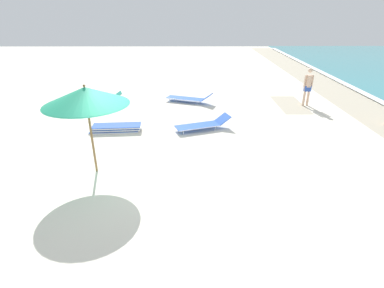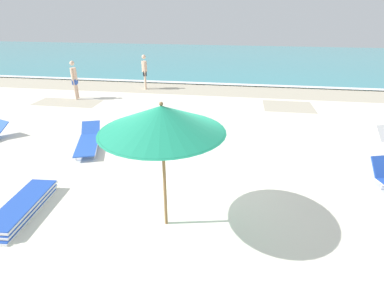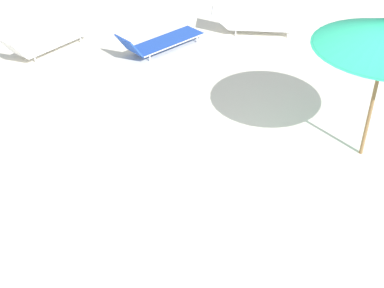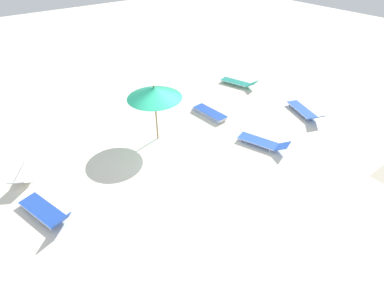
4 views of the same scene
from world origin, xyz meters
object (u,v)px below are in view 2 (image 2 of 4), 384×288
at_px(beach_umbrella, 162,119).
at_px(beachgoer_shoreline_child, 74,78).
at_px(sun_lounger_beside_umbrella, 88,141).
at_px(beachgoer_wading_adult, 145,70).
at_px(lounger_stack, 22,208).

height_order(beach_umbrella, beachgoer_shoreline_child, beach_umbrella).
bearing_deg(sun_lounger_beside_umbrella, beachgoer_wading_adult, 73.59).
relative_size(sun_lounger_beside_umbrella, beachgoer_wading_adult, 1.25).
xyz_separation_m(beach_umbrella, lounger_stack, (-3.06, -0.15, -2.08)).
bearing_deg(sun_lounger_beside_umbrella, beach_umbrella, -64.26).
relative_size(beach_umbrella, lounger_stack, 1.27).
bearing_deg(sun_lounger_beside_umbrella, lounger_stack, -106.99).
bearing_deg(beachgoer_wading_adult, beachgoer_shoreline_child, -67.98).
relative_size(lounger_stack, beachgoer_wading_adult, 1.12).
bearing_deg(beachgoer_shoreline_child, beachgoer_wading_adult, 122.96).
distance_m(beach_umbrella, beachgoer_shoreline_child, 10.37).
height_order(beach_umbrella, sun_lounger_beside_umbrella, beach_umbrella).
distance_m(beach_umbrella, beachgoer_wading_adult, 11.21).
xyz_separation_m(beach_umbrella, beachgoer_wading_adult, (-3.65, 10.53, -1.20)).
distance_m(lounger_stack, beachgoer_shoreline_child, 8.95).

